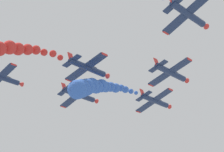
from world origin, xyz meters
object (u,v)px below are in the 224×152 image
Objects in this scene: airplane_left_outer at (88,68)px; airplane_left_inner at (79,95)px; airplane_right_outer at (2,78)px; airplane_trailing at (189,14)px; airplane_lead at (155,101)px; airplane_right_inner at (171,73)px.

airplane_left_inner is at bearing 139.13° from airplane_left_outer.
airplane_left_inner is 16.76m from airplane_right_outer.
airplane_left_inner is at bearing 162.43° from airplane_trailing.
airplane_trailing reaches higher than airplane_left_outer.
airplane_left_outer is 1.00× the size of airplane_right_outer.
airplane_left_inner is at bearing 45.27° from airplane_right_outer.
airplane_left_inner is 15.96m from airplane_left_outer.
airplane_right_outer is at bearing -133.10° from airplane_lead.
airplane_left_inner is at bearing -176.54° from airplane_right_inner.
airplane_right_inner is 36.42m from airplane_right_outer.
airplane_trailing is (11.44, -12.02, 3.47)m from airplane_right_inner.
airplane_right_inner is (11.38, -11.00, 0.46)m from airplane_lead.
airplane_trailing is (33.73, -10.68, 3.43)m from airplane_left_inner.
airplane_left_inner is 1.00× the size of airplane_trailing.
airplane_right_outer is (-23.62, -1.22, 3.40)m from airplane_left_outer.
airplane_lead is 33.10m from airplane_right_outer.
airplane_left_outer is 23.90m from airplane_right_outer.
airplane_trailing reaches higher than airplane_lead.
airplane_right_inner reaches higher than airplane_lead.
airplane_left_outer is at bearing -87.08° from airplane_lead.
airplane_right_inner is 16.95m from airplane_trailing.
airplane_left_outer reaches higher than airplane_right_inner.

